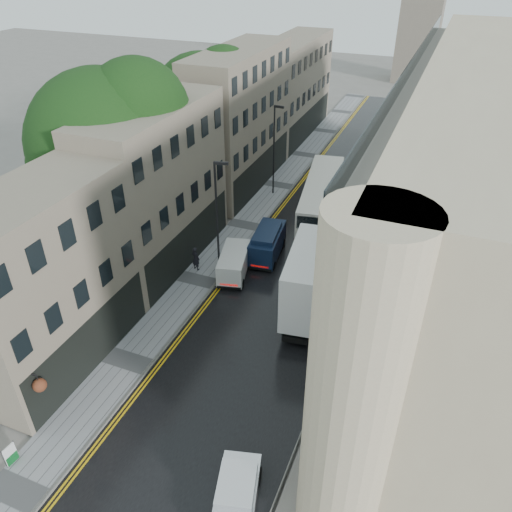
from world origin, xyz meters
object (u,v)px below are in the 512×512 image
Objects in this scene: cream_bus at (301,216)px; lamp_post_far at (274,151)px; estate_sign at (10,454)px; white_van at (219,274)px; lamp_post_near at (217,221)px; tree_far at (202,122)px; navy_van at (250,252)px; pedestrian at (196,258)px; white_lorry at (287,293)px; tree_near at (108,168)px.

lamp_post_far is at bearing 117.96° from cream_bus.
estate_sign is (-5.71, -24.38, -0.96)m from cream_bus.
white_van is 3.54m from lamp_post_near.
white_van is 0.50× the size of lamp_post_far.
tree_far is 30.33m from estate_sign.
tree_far reaches higher than lamp_post_far.
navy_van reaches higher than white_van.
pedestrian is at bearing 94.51° from estate_sign.
lamp_post_near reaches higher than white_lorry.
tree_far is 7.01× the size of pedestrian.
tree_far is at bearing -49.27° from pedestrian.
navy_van is at bearing -71.39° from lamp_post_far.
lamp_post_near is 13.47m from lamp_post_far.
tree_far is at bearing 106.15° from white_van.
estate_sign is (-3.81, -18.69, -0.55)m from navy_van.
lamp_post_near is 7.96× the size of estate_sign.
tree_far is 12.82m from cream_bus.
tree_far reaches higher than navy_van.
lamp_post_far is (-0.99, 13.44, -0.13)m from lamp_post_near.
white_lorry reaches higher than navy_van.
white_van is 0.49× the size of lamp_post_near.
estate_sign is at bearing -113.78° from white_van.
tree_far is at bearing 146.28° from cream_bus.
pedestrian is (5.66, -12.66, -5.22)m from tree_far.
lamp_post_far is at bearing 80.35° from lamp_post_near.
white_lorry is (13.70, -2.79, -4.60)m from tree_near.
lamp_post_near reaches higher than estate_sign.
cream_bus is at bearing -46.75° from lamp_post_far.
white_van is (7.90, -13.66, -5.31)m from tree_far.
white_van is at bearing 86.33° from estate_sign.
cream_bus is 11.14m from white_lorry.
lamp_post_far is 30.51m from estate_sign.
tree_near is at bearing 161.50° from white_van.
white_lorry is 8.46m from pedestrian.
tree_far is (0.30, 13.00, -0.72)m from tree_near.
tree_far is 14.82m from pedestrian.
cream_bus is 8.71m from lamp_post_near.
tree_near is at bearing 169.82° from lamp_post_near.
tree_near is 1.57× the size of white_lorry.
tree_near is at bearing 161.15° from white_lorry.
cream_bus is at bearing 83.04° from estate_sign.
white_lorry is at bearing -56.20° from navy_van.
tree_far reaches higher than cream_bus.
navy_van is at bearing 56.42° from white_van.
white_lorry is at bearing -11.52° from tree_near.
tree_near is at bearing -172.91° from navy_van.
cream_bus reaches higher than estate_sign.
tree_near reaches higher than pedestrian.
white_lorry reaches higher than cream_bus.
white_van is 2.45m from pedestrian.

